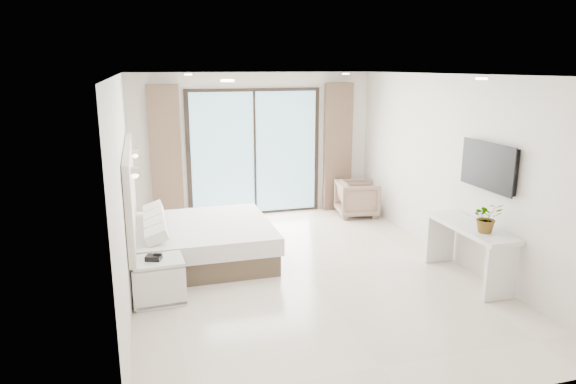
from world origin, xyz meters
name	(u,v)px	position (x,y,z in m)	size (l,w,h in m)	color
ground	(303,272)	(0.00, 0.00, 0.00)	(6.20, 6.20, 0.00)	beige
room_shell	(274,152)	(-0.20, 0.82, 1.58)	(4.62, 6.22, 2.72)	silver
bed	(201,242)	(-1.31, 0.86, 0.29)	(1.99, 1.90, 0.70)	brown
nightstand	(159,280)	(-1.96, -0.36, 0.27)	(0.62, 0.52, 0.54)	silver
phone	(154,258)	(-2.01, -0.37, 0.57)	(0.18, 0.14, 0.06)	black
console_desk	(469,240)	(2.04, -0.83, 0.56)	(0.46, 1.49, 0.77)	silver
plant	(487,221)	(2.04, -1.15, 0.92)	(0.35, 0.39, 0.30)	#33662D
armchair	(357,197)	(1.85, 2.40, 0.37)	(0.72, 0.68, 0.74)	#906F5E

